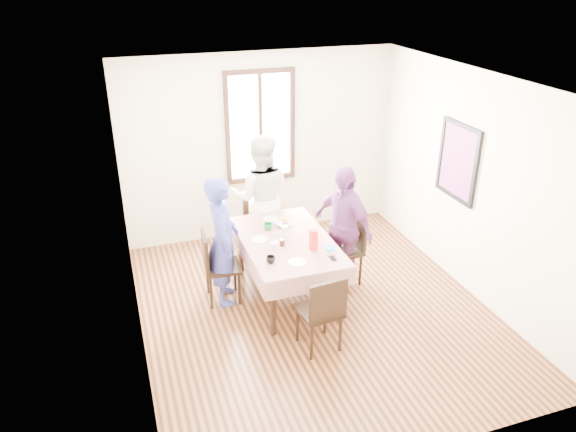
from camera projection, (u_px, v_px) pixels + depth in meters
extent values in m
plane|color=black|center=(315.00, 309.00, 6.56)|extent=(4.50, 4.50, 0.00)
plane|color=beige|center=(260.00, 147.00, 7.92)|extent=(4.00, 0.00, 4.00)
plane|color=beige|center=(472.00, 185.00, 6.57)|extent=(0.00, 4.50, 4.50)
cube|color=black|center=(260.00, 127.00, 7.78)|extent=(1.02, 0.06, 1.62)
cube|color=white|center=(260.00, 127.00, 7.79)|extent=(0.90, 0.02, 1.50)
cube|color=red|center=(458.00, 161.00, 6.74)|extent=(0.04, 0.76, 0.96)
cube|color=black|center=(287.00, 268.00, 6.71)|extent=(0.92, 1.56, 0.75)
cube|color=#5E0104|center=(287.00, 240.00, 6.55)|extent=(1.04, 1.68, 0.01)
cube|color=black|center=(222.00, 267.00, 6.58)|extent=(0.45, 0.45, 0.91)
cube|color=black|center=(343.00, 251.00, 6.95)|extent=(0.47, 0.47, 0.91)
cube|color=black|center=(262.00, 225.00, 7.60)|extent=(0.44, 0.44, 0.91)
cube|color=black|center=(319.00, 310.00, 5.76)|extent=(0.46, 0.46, 0.91)
imported|color=#353A93|center=(222.00, 241.00, 6.44)|extent=(0.47, 0.64, 1.61)
imported|color=white|center=(262.00, 198.00, 7.41)|extent=(1.02, 0.90, 1.76)
imported|color=#743B7B|center=(342.00, 227.00, 6.80)|extent=(0.71, 1.01, 1.59)
imported|color=black|center=(271.00, 260.00, 6.03)|extent=(0.13, 0.13, 0.08)
imported|color=red|center=(313.00, 235.00, 6.55)|extent=(0.12, 0.12, 0.10)
imported|color=#0C7226|center=(268.00, 227.00, 6.78)|extent=(0.15, 0.15, 0.09)
imported|color=white|center=(283.00, 224.00, 6.88)|extent=(0.25, 0.25, 0.05)
cube|color=red|center=(313.00, 240.00, 6.28)|extent=(0.08, 0.08, 0.25)
cylinder|color=white|center=(330.00, 251.00, 6.25)|extent=(0.10, 0.10, 0.05)
cylinder|color=black|center=(282.00, 243.00, 6.40)|extent=(0.06, 0.06, 0.08)
cylinder|color=silver|center=(274.00, 247.00, 6.27)|extent=(0.08, 0.08, 0.11)
cube|color=black|center=(333.00, 258.00, 6.13)|extent=(0.06, 0.12, 0.01)
cylinder|color=silver|center=(285.00, 232.00, 6.57)|extent=(0.08, 0.08, 0.16)
cylinder|color=white|center=(260.00, 239.00, 6.55)|extent=(0.20, 0.20, 0.01)
cylinder|color=white|center=(270.00, 219.00, 7.07)|extent=(0.20, 0.20, 0.01)
cylinder|color=white|center=(297.00, 262.00, 6.05)|extent=(0.20, 0.20, 0.01)
cylinder|color=blue|center=(330.00, 248.00, 6.24)|extent=(0.12, 0.12, 0.01)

